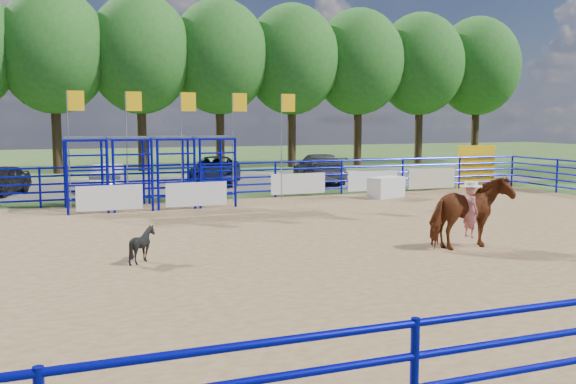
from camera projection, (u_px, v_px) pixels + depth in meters
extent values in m
plane|color=#416026|center=(299.00, 248.00, 15.96)|extent=(120.00, 120.00, 0.00)
cube|color=#9D794E|center=(299.00, 248.00, 15.96)|extent=(30.00, 20.00, 0.02)
cube|color=slate|center=(170.00, 184.00, 31.72)|extent=(40.00, 10.00, 0.01)
cube|color=silver|center=(386.00, 187.00, 26.13)|extent=(1.74, 1.27, 0.84)
imported|color=brown|center=(470.00, 213.00, 15.70)|extent=(2.19, 1.16, 1.78)
imported|color=red|center=(471.00, 185.00, 15.62)|extent=(0.35, 0.50, 1.28)
cylinder|color=white|center=(472.00, 158.00, 15.55)|extent=(0.54, 0.54, 0.12)
imported|color=black|center=(142.00, 244.00, 14.26)|extent=(0.77, 0.70, 0.80)
imported|color=black|center=(0.00, 180.00, 27.17)|extent=(2.72, 4.00, 1.26)
imported|color=#92959A|center=(110.00, 177.00, 28.83)|extent=(2.04, 4.02, 1.26)
imported|color=black|center=(216.00, 170.00, 31.70)|extent=(3.78, 5.40, 1.37)
imported|color=#515153|center=(319.00, 168.00, 32.57)|extent=(3.09, 5.37, 1.47)
cube|color=white|center=(110.00, 198.00, 21.75)|extent=(2.20, 0.04, 0.85)
cube|color=white|center=(197.00, 194.00, 22.82)|extent=(2.20, 0.04, 0.85)
cube|color=white|center=(298.00, 184.00, 26.57)|extent=(2.40, 0.04, 0.85)
cube|color=white|center=(373.00, 181.00, 27.82)|extent=(2.40, 0.04, 0.85)
cube|color=beige|center=(432.00, 178.00, 28.89)|extent=(2.40, 0.04, 0.90)
cube|color=yellow|center=(476.00, 167.00, 29.87)|extent=(2.00, 0.12, 2.00)
cylinder|color=#3F2B19|center=(57.00, 133.00, 38.01)|extent=(0.56, 0.56, 4.80)
ellipsoid|color=#24581C|center=(53.00, 45.00, 37.43)|extent=(6.40, 6.40, 7.36)
cylinder|color=#3F2B19|center=(142.00, 133.00, 39.80)|extent=(0.56, 0.56, 4.80)
ellipsoid|color=#24581C|center=(140.00, 48.00, 39.22)|extent=(6.40, 6.40, 7.36)
cylinder|color=#3F2B19|center=(220.00, 132.00, 41.59)|extent=(0.56, 0.56, 4.80)
ellipsoid|color=#24581C|center=(219.00, 51.00, 41.01)|extent=(6.40, 6.40, 7.36)
cylinder|color=#3F2B19|center=(292.00, 131.00, 43.38)|extent=(0.56, 0.56, 4.80)
ellipsoid|color=#24581C|center=(292.00, 54.00, 42.80)|extent=(6.40, 6.40, 7.36)
cylinder|color=#3F2B19|center=(358.00, 131.00, 45.17)|extent=(0.56, 0.56, 4.80)
ellipsoid|color=#24581C|center=(359.00, 57.00, 44.59)|extent=(6.40, 6.40, 7.36)
cylinder|color=#3F2B19|center=(419.00, 131.00, 46.96)|extent=(0.56, 0.56, 4.80)
ellipsoid|color=#24581C|center=(420.00, 59.00, 46.38)|extent=(6.40, 6.40, 7.36)
cylinder|color=#3F2B19|center=(475.00, 130.00, 48.74)|extent=(0.56, 0.56, 4.80)
ellipsoid|color=#24581C|center=(477.00, 61.00, 48.17)|extent=(6.40, 6.40, 7.36)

